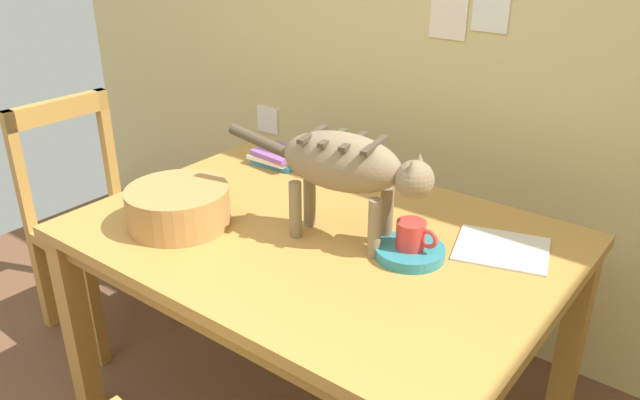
% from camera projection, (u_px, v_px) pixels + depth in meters
% --- Properties ---
extents(wall_rear, '(4.41, 0.11, 2.50)m').
position_uv_depth(wall_rear, '(476.00, 14.00, 2.21)').
color(wall_rear, '#DBC683').
rests_on(wall_rear, ground_plane).
extents(dining_table, '(1.38, 0.99, 0.73)m').
position_uv_depth(dining_table, '(320.00, 255.00, 1.89)').
color(dining_table, '#B6843D').
rests_on(dining_table, ground_plane).
extents(cat, '(0.61, 0.21, 0.32)m').
position_uv_depth(cat, '(347.00, 167.00, 1.70)').
color(cat, '#836E51').
rests_on(cat, dining_table).
extents(saucer_bowl, '(0.19, 0.19, 0.03)m').
position_uv_depth(saucer_bowl, '(410.00, 252.00, 1.71)').
color(saucer_bowl, teal).
rests_on(saucer_bowl, dining_table).
extents(coffee_mug, '(0.12, 0.08, 0.08)m').
position_uv_depth(coffee_mug, '(412.00, 235.00, 1.69)').
color(coffee_mug, red).
rests_on(coffee_mug, saucer_bowl).
extents(magazine, '(0.30, 0.28, 0.01)m').
position_uv_depth(magazine, '(502.00, 249.00, 1.75)').
color(magazine, silver).
rests_on(magazine, dining_table).
extents(book_stack, '(0.19, 0.16, 0.05)m').
position_uv_depth(book_stack, '(279.00, 157.00, 2.32)').
color(book_stack, '#398AC2').
rests_on(book_stack, dining_table).
extents(wicker_basket, '(0.30, 0.30, 0.12)m').
position_uv_depth(wicker_basket, '(178.00, 206.00, 1.87)').
color(wicker_basket, '#B17E44').
rests_on(wicker_basket, dining_table).
extents(wooden_chair_far, '(0.44, 0.44, 0.92)m').
position_uv_depth(wooden_chair_far, '(96.00, 223.00, 2.52)').
color(wooden_chair_far, '#B6853E').
rests_on(wooden_chair_far, ground_plane).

